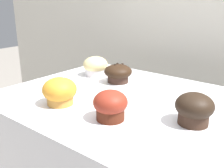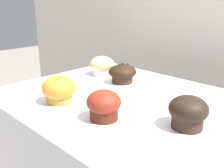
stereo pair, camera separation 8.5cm
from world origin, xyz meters
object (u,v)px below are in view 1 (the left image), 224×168
(muffin_back_left, at_px, (194,109))
(muffin_back_right, at_px, (95,66))
(muffin_front_left, at_px, (118,73))
(muffin_front_center, at_px, (110,105))
(muffin_front_right, at_px, (60,91))

(muffin_back_left, xyz_separation_m, muffin_back_right, (-0.50, 0.18, -0.00))
(muffin_front_left, bearing_deg, muffin_back_left, -23.52)
(muffin_front_left, bearing_deg, muffin_front_center, -56.01)
(muffin_back_left, relative_size, muffin_back_right, 0.96)
(muffin_front_right, bearing_deg, muffin_front_center, 4.07)
(muffin_front_center, bearing_deg, muffin_front_left, 123.99)
(muffin_back_left, distance_m, muffin_front_left, 0.40)
(muffin_back_left, distance_m, muffin_front_right, 0.39)
(muffin_back_left, relative_size, muffin_front_left, 0.92)
(muffin_back_left, bearing_deg, muffin_back_right, 160.51)
(muffin_front_center, xyz_separation_m, muffin_front_right, (-0.19, -0.01, 0.00))
(muffin_back_left, xyz_separation_m, muffin_front_right, (-0.37, -0.13, -0.00))
(muffin_back_right, relative_size, muffin_front_right, 0.98)
(muffin_front_center, bearing_deg, muffin_front_right, -175.93)
(muffin_back_left, bearing_deg, muffin_front_center, -148.37)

